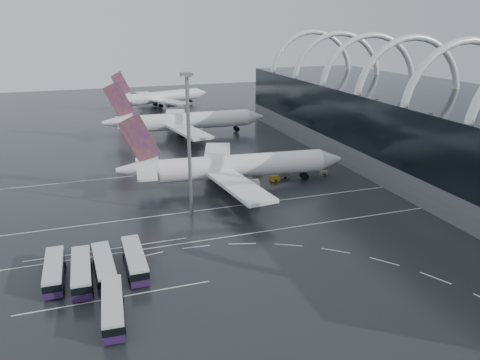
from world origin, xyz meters
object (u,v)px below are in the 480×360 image
object	(u,v)px
bus_row_near_c	(104,266)
gse_cart_belly_b	(284,175)
airliner_gate_b	(184,122)
bus_row_near_a	(54,271)
bus_row_far_b	(113,307)
gse_cart_belly_d	(324,173)
gse_cart_belly_e	(257,172)
airliner_main	(231,167)
airliner_gate_c	(159,97)
bus_row_near_d	(135,260)
gse_cart_belly_a	(275,178)
gse_cart_belly_c	(238,190)
bus_row_near_b	(82,272)
floodlight_mast	(188,128)

from	to	relation	value
bus_row_near_c	gse_cart_belly_b	bearing A→B (deg)	-55.37
bus_row_near_c	airliner_gate_b	bearing A→B (deg)	-22.46
bus_row_near_a	bus_row_far_b	distance (m)	14.99
bus_row_near_c	gse_cart_belly_d	xyz separation A→B (m)	(57.21, 34.15, -1.16)
bus_row_near_c	gse_cart_belly_e	xyz separation A→B (m)	(40.98, 40.41, -1.02)
airliner_gate_b	gse_cart_belly_d	world-z (taller)	airliner_gate_b
gse_cart_belly_d	gse_cart_belly_b	bearing A→B (deg)	173.85
airliner_main	airliner_gate_c	size ratio (longest dim) A/B	1.16
bus_row_near_d	bus_row_far_b	xyz separation A→B (m)	(-4.36, -12.23, -0.06)
bus_row_near_a	bus_row_near_d	size ratio (longest dim) A/B	0.94
gse_cart_belly_a	gse_cart_belly_e	distance (m)	6.82
airliner_gate_b	gse_cart_belly_c	world-z (taller)	airliner_gate_b
airliner_gate_b	gse_cart_belly_b	size ratio (longest dim) A/B	23.93
airliner_gate_c	bus_row_near_c	xyz separation A→B (m)	(-33.35, -147.27, -2.67)
bus_row_near_c	bus_row_far_b	size ratio (longest dim) A/B	1.01
gse_cart_belly_e	gse_cart_belly_b	bearing A→B (deg)	-43.28
bus_row_near_d	gse_cart_belly_d	xyz separation A→B (m)	(52.42, 33.58, -1.20)
airliner_gate_b	bus_row_near_b	xyz separation A→B (m)	(-35.37, -89.26, -3.20)
gse_cart_belly_c	bus_row_near_b	bearing A→B (deg)	-139.84
bus_row_near_d	gse_cart_belly_c	xyz separation A→B (m)	(27.00, 28.51, -1.08)
bus_row_near_b	bus_row_far_b	xyz separation A→B (m)	(3.83, -11.04, -0.04)
airliner_gate_c	floodlight_mast	size ratio (longest dim) A/B	1.65
airliner_main	gse_cart_belly_e	world-z (taller)	airliner_main
airliner_gate_c	bus_row_near_b	world-z (taller)	airliner_gate_c
gse_cart_belly_c	bus_row_far_b	bearing A→B (deg)	-127.59
bus_row_near_a	gse_cart_belly_d	xyz separation A→B (m)	(64.64, 33.04, -1.11)
bus_row_near_d	gse_cart_belly_a	distance (m)	51.03
bus_row_near_d	gse_cart_belly_c	world-z (taller)	bus_row_near_d
airliner_gate_c	bus_row_near_d	xyz separation A→B (m)	(-28.56, -146.70, -2.63)
airliner_gate_b	gse_cart_belly_d	xyz separation A→B (m)	(25.25, -54.49, -4.38)
airliner_gate_b	bus_row_near_b	distance (m)	96.07
bus_row_near_c	floodlight_mast	xyz separation A→B (m)	(18.65, 20.11, 16.50)
bus_row_near_a	bus_row_far_b	bearing A→B (deg)	-147.90
gse_cart_belly_a	gse_cart_belly_e	xyz separation A→B (m)	(-2.33, 6.40, 0.05)
airliner_gate_c	gse_cart_belly_c	world-z (taller)	airliner_gate_c
bus_row_near_b	bus_row_near_c	xyz separation A→B (m)	(3.41, 0.63, -0.02)
floodlight_mast	bus_row_near_c	bearing A→B (deg)	-132.85
floodlight_mast	bus_row_far_b	bearing A→B (deg)	-119.84
gse_cart_belly_a	gse_cart_belly_d	world-z (taller)	gse_cart_belly_a
bus_row_near_a	floodlight_mast	bearing A→B (deg)	-53.41
bus_row_far_b	gse_cart_belly_d	distance (m)	72.97
gse_cart_belly_a	gse_cart_belly_b	size ratio (longest dim) A/B	0.95
bus_row_near_b	bus_row_near_c	world-z (taller)	bus_row_near_b
bus_row_far_b	gse_cart_belly_b	xyz separation A→B (m)	(45.98, 46.98, -1.02)
gse_cart_belly_a	gse_cart_belly_b	world-z (taller)	gse_cart_belly_b
airliner_gate_c	bus_row_near_a	bearing A→B (deg)	-124.04
floodlight_mast	gse_cart_belly_d	bearing A→B (deg)	20.01
bus_row_near_c	bus_row_near_d	size ratio (longest dim) A/B	0.98
gse_cart_belly_e	floodlight_mast	bearing A→B (deg)	-137.72
bus_row_near_d	gse_cart_belly_c	bearing A→B (deg)	-44.10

